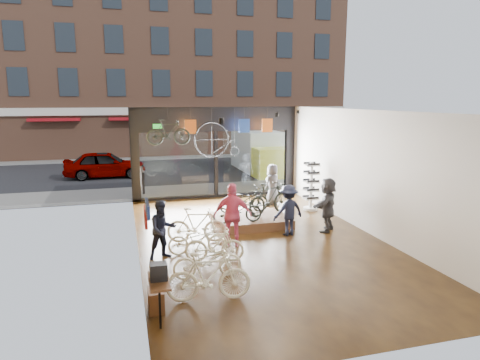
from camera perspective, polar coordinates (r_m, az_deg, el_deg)
name	(u,v)px	position (r m, az deg, el deg)	size (l,w,h in m)	color
ground_plane	(259,241)	(12.82, 2.56, -8.10)	(7.00, 12.00, 0.04)	black
ceiling	(260,110)	(12.13, 2.71, 9.33)	(7.00, 12.00, 0.04)	black
wall_left	(134,183)	(11.75, -13.93, -0.45)	(0.04, 12.00, 3.80)	#A37630
wall_right	(368,172)	(13.82, 16.66, 1.06)	(0.04, 12.00, 3.80)	beige
wall_back	(379,244)	(7.03, 18.08, -8.18)	(7.00, 0.04, 3.80)	beige
storefront	(216,153)	(18.07, -3.24, 3.68)	(7.00, 0.26, 3.80)	black
exit_sign	(157,126)	(17.50, -10.96, 7.05)	(0.35, 0.06, 0.18)	#198C26
street_road	(186,166)	(27.12, -7.21, 1.90)	(30.00, 18.00, 0.02)	black
sidewalk_near	(211,189)	(19.53, -3.93, -1.27)	(30.00, 2.40, 0.12)	slate
sidewalk_far	(178,157)	(31.03, -8.27, 3.12)	(30.00, 2.00, 0.12)	slate
opposite_building	(171,60)	(33.37, -9.16, 15.56)	(26.00, 5.00, 14.00)	brown
street_car	(105,164)	(23.80, -17.56, 2.01)	(1.67, 4.16, 1.42)	gray
box_truck	(262,153)	(23.92, 2.94, 3.66)	(1.99, 5.96, 2.35)	silver
floor_bike_1	(209,277)	(9.02, -4.21, -12.73)	(0.50, 1.76, 1.06)	white
floor_bike_2	(207,260)	(10.14, -4.37, -10.64)	(0.56, 1.61, 0.85)	white
floor_bike_3	(214,245)	(11.05, -3.44, -8.61)	(0.43, 1.52, 0.91)	white
floor_bike_4	(198,239)	(11.62, -5.63, -7.85)	(0.56, 1.61, 0.84)	white
floor_bike_5	(197,225)	(12.52, -5.78, -6.01)	(0.49, 1.73, 1.04)	white
display_platform	(251,221)	(14.24, 1.50, -5.43)	(2.40, 1.80, 0.30)	brown
display_bike_left	(238,210)	(13.34, -0.32, -4.03)	(0.55, 1.58, 0.83)	black
display_bike_mid	(269,199)	(14.29, 3.95, -2.49)	(0.52, 1.83, 1.10)	black
display_bike_right	(244,200)	(14.53, 0.51, -2.65)	(0.60, 1.72, 0.90)	black
customer_1	(163,230)	(11.36, -10.29, -6.53)	(0.75, 0.59, 1.55)	#161C33
customer_2	(233,215)	(12.05, -0.96, -4.69)	(1.07, 0.44, 1.82)	#CC4C72
customer_3	(288,210)	(13.14, 6.47, -4.01)	(1.01, 0.58, 1.57)	#161C33
customer_4	(272,184)	(16.94, 4.34, -0.57)	(0.78, 0.51, 1.60)	#3F3F44
customer_5	(328,204)	(13.73, 11.60, -3.22)	(1.59, 0.51, 1.71)	#3F3F44
sunglasses_rack	(311,186)	(16.19, 9.44, -0.81)	(0.54, 0.44, 1.83)	white
wall_merch	(148,248)	(8.52, -12.11, -8.80)	(0.40, 2.40, 2.60)	navy
penny_farthing	(219,141)	(16.94, -2.80, 5.26)	(1.75, 0.06, 1.40)	black
hung_bike	(169,132)	(15.86, -9.51, 6.29)	(0.45, 1.58, 0.95)	black
jersey_left	(190,127)	(16.97, -6.62, 7.07)	(0.45, 0.03, 0.55)	#CC5919
jersey_mid	(244,126)	(17.44, 0.58, 7.23)	(0.45, 0.03, 0.55)	#1E3F99
jersey_right	(267,125)	(17.73, 3.66, 7.27)	(0.45, 0.03, 0.55)	#CC5919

